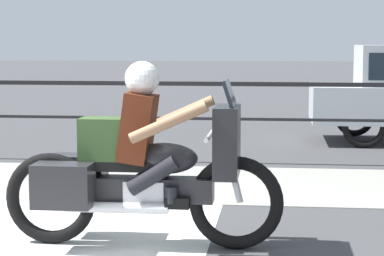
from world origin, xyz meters
The scene contains 3 objects.
sidewalk_band centered at (0.00, 3.40, 0.01)m, with size 44.00×2.40×0.01m, color #99968E.
fence_railing centered at (0.00, 4.92, 0.92)m, with size 36.00×0.05×1.16m.
motorcycle centered at (0.91, 0.55, 0.69)m, with size 2.37×0.76×1.56m.
Camera 1 is at (2.05, -5.54, 1.72)m, focal length 70.00 mm.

